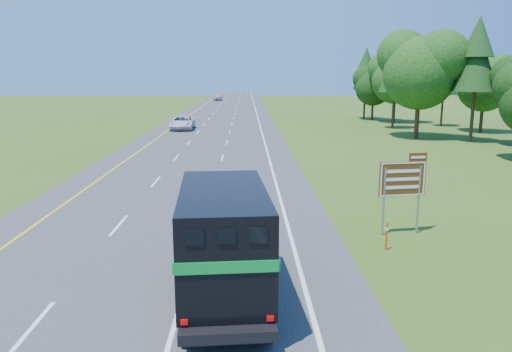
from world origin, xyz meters
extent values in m
cube|color=#38383A|center=(0.00, 50.00, 0.02)|extent=(15.00, 260.00, 0.04)
cube|color=yellow|center=(-5.50, 50.00, 0.04)|extent=(0.15, 260.00, 0.01)
cube|color=white|center=(5.50, 50.00, 0.04)|extent=(0.15, 260.00, 0.01)
cylinder|color=black|center=(1.84, 6.92, 0.56)|extent=(0.40, 1.05, 1.03)
cylinder|color=black|center=(3.80, 7.07, 0.56)|extent=(0.40, 1.05, 1.03)
cylinder|color=black|center=(2.16, 2.43, 0.56)|extent=(0.40, 1.05, 1.03)
cylinder|color=black|center=(4.13, 2.57, 0.56)|extent=(0.40, 1.05, 1.03)
cylinder|color=black|center=(2.24, 1.31, 0.56)|extent=(0.40, 1.05, 1.03)
cylinder|color=black|center=(4.21, 1.45, 0.56)|extent=(0.40, 1.05, 1.03)
cube|color=black|center=(3.04, 4.00, 0.67)|extent=(2.78, 7.65, 0.26)
cube|color=black|center=(2.83, 6.90, 1.69)|extent=(2.41, 1.85, 1.78)
cube|color=black|center=(2.77, 7.76, 2.16)|extent=(2.06, 0.20, 0.56)
cube|color=black|center=(3.08, 3.34, 2.09)|extent=(2.73, 5.60, 2.58)
cube|color=#07852B|center=(3.28, 0.61, 2.22)|extent=(2.34, 0.21, 0.28)
cube|color=#07852B|center=(1.89, 3.26, 2.22)|extent=(0.43, 5.43, 0.28)
cube|color=#07852B|center=(4.27, 3.43, 2.22)|extent=(0.43, 5.43, 0.28)
cube|color=black|center=(2.58, 0.56, 2.96)|extent=(0.42, 0.07, 0.38)
cube|color=black|center=(3.28, 0.61, 2.96)|extent=(0.42, 0.07, 0.38)
cube|color=black|center=(3.98, 0.66, 2.96)|extent=(0.42, 0.07, 0.38)
cube|color=black|center=(3.27, 0.72, 0.32)|extent=(2.16, 0.27, 0.09)
cube|color=#B20505|center=(2.30, 0.54, 0.94)|extent=(0.17, 0.05, 0.13)
cube|color=#B20505|center=(4.26, 0.68, 0.94)|extent=(0.17, 0.05, 0.13)
imported|color=silver|center=(-3.92, 49.93, 0.85)|extent=(2.79, 5.90, 1.63)
imported|color=#B4B4BB|center=(-3.58, 120.16, 0.93)|extent=(2.18, 5.24, 1.78)
cylinder|color=gray|center=(9.28, 9.57, 1.42)|extent=(0.09, 0.09, 2.84)
cylinder|color=gray|center=(10.78, 9.80, 1.42)|extent=(0.09, 0.09, 2.84)
cube|color=#502A11|center=(10.03, 9.68, 2.32)|extent=(1.97, 0.36, 1.42)
cube|color=#502A11|center=(10.64, 9.78, 3.20)|extent=(0.76, 0.17, 0.34)
cube|color=white|center=(10.03, 9.65, 2.32)|extent=(1.87, 0.30, 1.36)
cube|color=#F2390C|center=(8.95, 7.78, 0.53)|extent=(0.08, 0.04, 1.06)
cube|color=white|center=(8.95, 7.78, 0.82)|extent=(0.09, 0.05, 0.12)
camera|label=1|loc=(3.72, -9.90, 6.44)|focal=35.00mm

